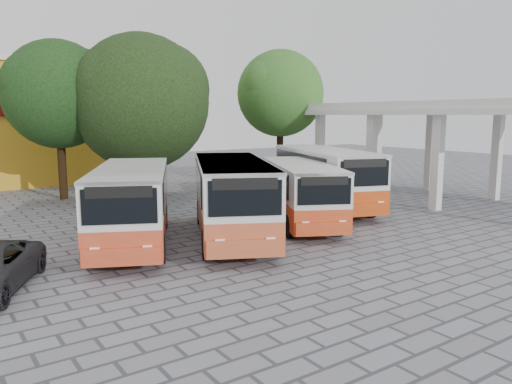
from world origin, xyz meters
TOP-DOWN VIEW (x-y plane):
  - ground at (0.00, 0.00)m, footprint 90.00×90.00m
  - terminal_shelter at (10.50, 4.00)m, footprint 6.80×15.80m
  - bus_far_left at (-7.10, 3.85)m, footprint 5.53×8.47m
  - bus_centre_left at (-3.60, 2.62)m, footprint 5.91×8.91m
  - bus_centre_right at (0.20, 3.09)m, footprint 5.26×7.88m
  - bus_far_right at (3.48, 5.19)m, footprint 5.08×8.88m
  - tree_left at (-6.57, 15.81)m, footprint 6.22×5.93m
  - tree_middle at (-2.65, 13.63)m, footprint 7.96×7.58m
  - tree_right at (7.16, 13.71)m, footprint 6.05×5.76m

SIDE VIEW (x-z plane):
  - ground at x=0.00m, z-range 0.00..0.00m
  - bus_centre_right at x=0.20m, z-range 0.21..2.85m
  - bus_far_left at x=-7.10m, z-range 0.22..3.07m
  - bus_centre_left at x=-3.60m, z-range 0.24..3.22m
  - bus_far_right at x=3.48m, z-range 0.24..3.24m
  - terminal_shelter at x=10.50m, z-range 2.21..7.61m
  - tree_middle at x=-2.65m, z-range 1.06..10.25m
  - tree_left at x=-6.57m, z-range 1.62..10.39m
  - tree_right at x=7.16m, z-range 1.80..10.80m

